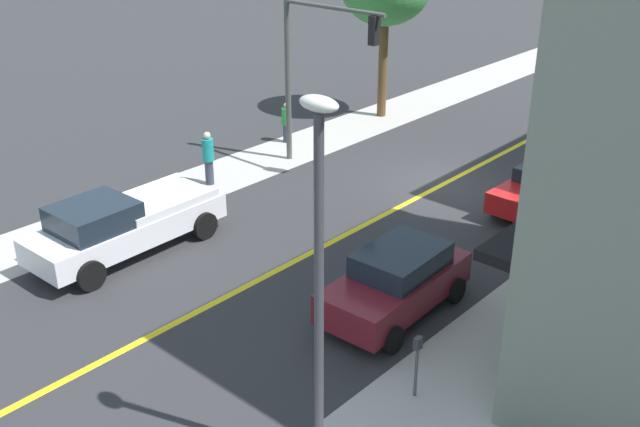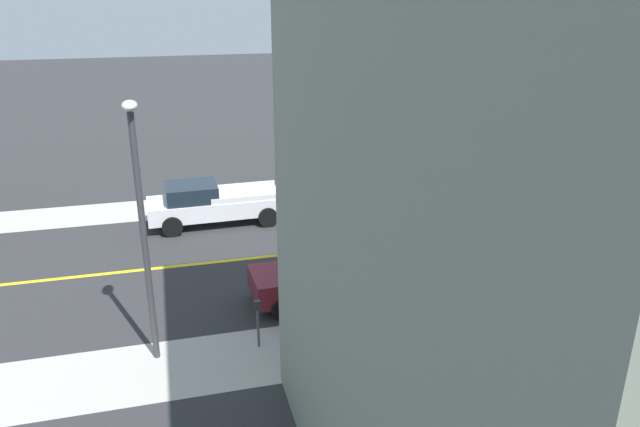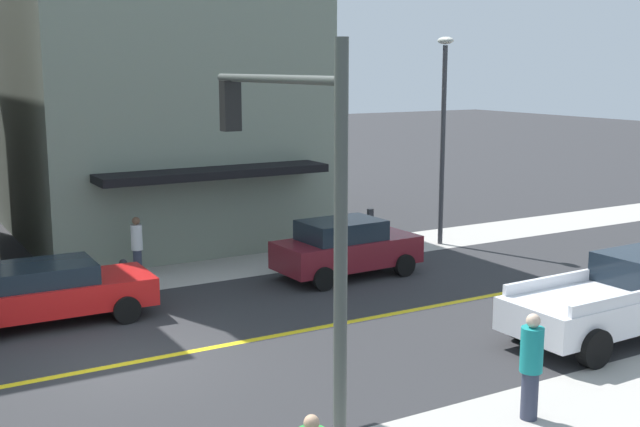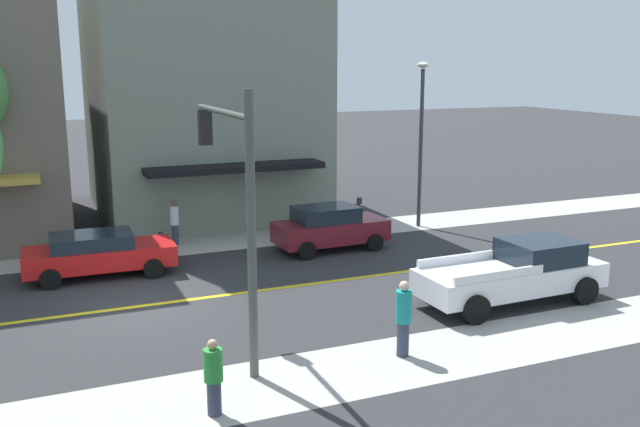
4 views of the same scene
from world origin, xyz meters
name	(u,v)px [view 3 (image 3 of 4)]	position (x,y,z in m)	size (l,w,h in m)	color
ground_plane	(126,364)	(0.00, 0.00, 0.00)	(140.00, 140.00, 0.00)	#2D2D30
sidewalk_left	(57,290)	(-6.19, 0.00, 0.00)	(2.68, 126.00, 0.01)	#ADA8A0
road_centerline_stripe	(126,364)	(0.00, 0.00, 0.00)	(0.20, 126.00, 0.00)	yellow
tan_rowhouse	(148,71)	(-12.52, 4.82, 5.71)	(11.88, 9.52, 11.40)	gray
fire_hydrant	(124,275)	(-5.35, 1.58, 0.42)	(0.44, 0.24, 0.84)	yellow
parking_meter	(370,224)	(-5.74, 9.72, 0.92)	(0.12, 0.18, 1.40)	#4C4C51
traffic_light_mast	(298,184)	(4.36, 1.59, 4.09)	(4.28, 0.32, 6.28)	#474C47
street_lamp	(443,119)	(-5.55, 12.42, 4.18)	(0.70, 0.36, 6.81)	#38383D
red_sedan_left_curb	(46,291)	(-3.51, -0.78, 0.76)	(2.18, 4.75, 1.41)	red
maroon_sedan_left_curb	(346,247)	(-3.56, 7.43, 0.85)	(2.12, 4.20, 1.64)	maroon
white_pickup_truck	(625,297)	(3.84, 10.06, 0.88)	(2.30, 5.64, 1.76)	silver
pedestrian_teal_shirt	(531,364)	(5.93, 5.16, 0.98)	(0.38, 0.38, 1.85)	#33384C
pedestrian_white_shirt	(137,245)	(-6.45, 2.31, 0.93)	(0.32, 0.32, 1.73)	#33384C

